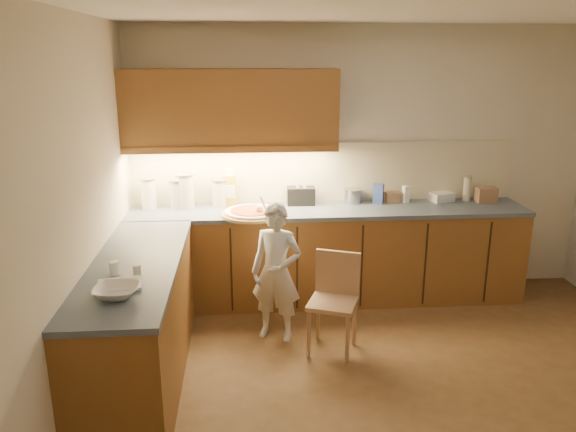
{
  "coord_description": "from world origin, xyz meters",
  "views": [
    {
      "loc": [
        -1.17,
        -3.37,
        2.34
      ],
      "look_at": [
        -0.8,
        1.2,
        1.0
      ],
      "focal_mm": 35.0,
      "sensor_mm": 36.0,
      "label": 1
    }
  ],
  "objects_px": {
    "child": "(276,272)",
    "toaster": "(301,196)",
    "wooden_chair": "(335,295)",
    "pizza_on_board": "(252,213)",
    "oil_jug": "(230,189)"
  },
  "relations": [
    {
      "from": "pizza_on_board",
      "to": "oil_jug",
      "type": "distance_m",
      "value": 0.42
    },
    {
      "from": "toaster",
      "to": "child",
      "type": "bearing_deg",
      "value": -106.02
    },
    {
      "from": "child",
      "to": "toaster",
      "type": "distance_m",
      "value": 1.05
    },
    {
      "from": "oil_jug",
      "to": "child",
      "type": "bearing_deg",
      "value": -67.1
    },
    {
      "from": "toaster",
      "to": "wooden_chair",
      "type": "bearing_deg",
      "value": -80.12
    },
    {
      "from": "child",
      "to": "oil_jug",
      "type": "distance_m",
      "value": 1.1
    },
    {
      "from": "pizza_on_board",
      "to": "child",
      "type": "bearing_deg",
      "value": -72.25
    },
    {
      "from": "pizza_on_board",
      "to": "toaster",
      "type": "height_order",
      "value": "pizza_on_board"
    },
    {
      "from": "wooden_chair",
      "to": "toaster",
      "type": "height_order",
      "value": "toaster"
    },
    {
      "from": "child",
      "to": "oil_jug",
      "type": "relative_size",
      "value": 3.29
    },
    {
      "from": "child",
      "to": "wooden_chair",
      "type": "xyz_separation_m",
      "value": [
        0.45,
        -0.22,
        -0.12
      ]
    },
    {
      "from": "pizza_on_board",
      "to": "oil_jug",
      "type": "relative_size",
      "value": 1.56
    },
    {
      "from": "pizza_on_board",
      "to": "toaster",
      "type": "relative_size",
      "value": 2.06
    },
    {
      "from": "child",
      "to": "toaster",
      "type": "height_order",
      "value": "child"
    },
    {
      "from": "child",
      "to": "wooden_chair",
      "type": "relative_size",
      "value": 1.46
    }
  ]
}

